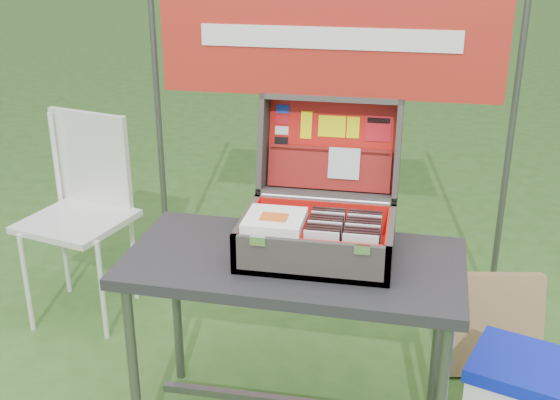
% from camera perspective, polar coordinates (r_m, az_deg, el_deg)
% --- Properties ---
extents(table, '(1.18, 0.61, 0.73)m').
position_cam_1_polar(table, '(2.60, 1.04, -11.88)').
color(table, '#272729').
rests_on(table, ground).
extents(table_top, '(1.18, 0.61, 0.04)m').
position_cam_1_polar(table_top, '(2.42, 1.10, -5.14)').
color(table_top, '#272729').
rests_on(table_top, ground).
extents(table_leg_fl, '(0.04, 0.04, 0.69)m').
position_cam_1_polar(table_leg_fl, '(2.55, -11.81, -13.61)').
color(table_leg_fl, '#59595B').
rests_on(table_leg_fl, ground).
extents(table_leg_bl, '(0.04, 0.04, 0.69)m').
position_cam_1_polar(table_leg_bl, '(2.91, -8.40, -8.53)').
color(table_leg_bl, '#59595B').
rests_on(table_leg_bl, ground).
extents(table_leg_br, '(0.04, 0.04, 0.69)m').
position_cam_1_polar(table_leg_br, '(2.78, 12.70, -10.48)').
color(table_leg_br, '#59595B').
rests_on(table_leg_br, ground).
extents(suitcase, '(0.52, 0.53, 0.48)m').
position_cam_1_polar(suitcase, '(2.39, 3.32, 1.24)').
color(suitcase, '#49453E').
rests_on(suitcase, table).
extents(suitcase_base_bottom, '(0.52, 0.37, 0.02)m').
position_cam_1_polar(suitcase_base_bottom, '(2.42, 3.01, -4.35)').
color(suitcase_base_bottom, '#49453E').
rests_on(suitcase_base_bottom, table_top).
extents(suitcase_base_wall_front, '(0.52, 0.02, 0.14)m').
position_cam_1_polar(suitcase_base_wall_front, '(2.24, 2.40, -4.94)').
color(suitcase_base_wall_front, '#49453E').
rests_on(suitcase_base_wall_front, table_top).
extents(suitcase_base_wall_back, '(0.52, 0.02, 0.14)m').
position_cam_1_polar(suitcase_base_wall_back, '(2.56, 3.59, -1.46)').
color(suitcase_base_wall_back, '#49453E').
rests_on(suitcase_base_wall_back, table_top).
extents(suitcase_base_wall_left, '(0.02, 0.37, 0.14)m').
position_cam_1_polar(suitcase_base_wall_left, '(2.44, -2.74, -2.62)').
color(suitcase_base_wall_left, '#49453E').
rests_on(suitcase_base_wall_left, table_top).
extents(suitcase_base_wall_right, '(0.02, 0.37, 0.14)m').
position_cam_1_polar(suitcase_base_wall_right, '(2.38, 8.96, -3.54)').
color(suitcase_base_wall_right, '#49453E').
rests_on(suitcase_base_wall_right, table_top).
extents(suitcase_liner_floor, '(0.48, 0.33, 0.01)m').
position_cam_1_polar(suitcase_liner_floor, '(2.42, 3.01, -4.07)').
color(suitcase_liner_floor, red).
rests_on(suitcase_liner_floor, suitcase_base_bottom).
extents(suitcase_latch_left, '(0.05, 0.01, 0.03)m').
position_cam_1_polar(suitcase_latch_left, '(2.24, -1.83, -3.35)').
color(suitcase_latch_left, silver).
rests_on(suitcase_latch_left, suitcase_base_wall_front).
extents(suitcase_latch_right, '(0.05, 0.01, 0.03)m').
position_cam_1_polar(suitcase_latch_right, '(2.19, 6.69, -4.03)').
color(suitcase_latch_right, silver).
rests_on(suitcase_latch_right, suitcase_base_wall_front).
extents(suitcase_hinge, '(0.46, 0.02, 0.02)m').
position_cam_1_polar(suitcase_hinge, '(2.54, 3.65, 0.06)').
color(suitcase_hinge, silver).
rests_on(suitcase_hinge, suitcase_base_wall_back).
extents(suitcase_lid_back, '(0.52, 0.10, 0.36)m').
position_cam_1_polar(suitcase_lid_back, '(2.64, 4.21, 4.40)').
color(suitcase_lid_back, '#49453E').
rests_on(suitcase_lid_back, suitcase_base_wall_back).
extents(suitcase_lid_rim_far, '(0.52, 0.14, 0.05)m').
position_cam_1_polar(suitcase_lid_rim_far, '(2.58, 4.27, 8.17)').
color(suitcase_lid_rim_far, '#49453E').
rests_on(suitcase_lid_rim_far, suitcase_lid_back).
extents(suitcase_lid_rim_near, '(0.52, 0.14, 0.05)m').
position_cam_1_polar(suitcase_lid_rim_near, '(2.60, 3.85, 0.50)').
color(suitcase_lid_rim_near, '#49453E').
rests_on(suitcase_lid_rim_near, suitcase_lid_back).
extents(suitcase_lid_rim_left, '(0.02, 0.22, 0.39)m').
position_cam_1_polar(suitcase_lid_rim_left, '(2.62, -1.33, 4.63)').
color(suitcase_lid_rim_left, '#49453E').
rests_on(suitcase_lid_rim_left, suitcase_lid_back).
extents(suitcase_lid_rim_right, '(0.02, 0.22, 0.39)m').
position_cam_1_polar(suitcase_lid_rim_right, '(2.57, 9.57, 3.95)').
color(suitcase_lid_rim_right, '#49453E').
rests_on(suitcase_lid_rim_right, suitcase_lid_back).
extents(suitcase_lid_liner, '(0.47, 0.08, 0.32)m').
position_cam_1_polar(suitcase_lid_liner, '(2.63, 4.18, 4.38)').
color(suitcase_lid_liner, red).
rests_on(suitcase_lid_liner, suitcase_lid_back).
extents(suitcase_liner_wall_front, '(0.48, 0.01, 0.12)m').
position_cam_1_polar(suitcase_liner_wall_front, '(2.25, 2.46, -4.57)').
color(suitcase_liner_wall_front, red).
rests_on(suitcase_liner_wall_front, suitcase_base_bottom).
extents(suitcase_liner_wall_back, '(0.48, 0.01, 0.12)m').
position_cam_1_polar(suitcase_liner_wall_back, '(2.54, 3.55, -1.37)').
color(suitcase_liner_wall_back, red).
rests_on(suitcase_liner_wall_back, suitcase_base_bottom).
extents(suitcase_liner_wall_left, '(0.01, 0.33, 0.12)m').
position_cam_1_polar(suitcase_liner_wall_left, '(2.43, -2.45, -2.43)').
color(suitcase_liner_wall_left, red).
rests_on(suitcase_liner_wall_left, suitcase_base_bottom).
extents(suitcase_liner_wall_right, '(0.01, 0.33, 0.12)m').
position_cam_1_polar(suitcase_liner_wall_right, '(2.38, 8.66, -3.29)').
color(suitcase_liner_wall_right, red).
rests_on(suitcase_liner_wall_right, suitcase_base_bottom).
extents(suitcase_lid_pocket, '(0.46, 0.07, 0.15)m').
position_cam_1_polar(suitcase_lid_pocket, '(2.62, 4.03, 2.50)').
color(suitcase_lid_pocket, maroon).
rests_on(suitcase_lid_pocket, suitcase_lid_liner).
extents(suitcase_pocket_edge, '(0.45, 0.02, 0.02)m').
position_cam_1_polar(suitcase_pocket_edge, '(2.61, 4.10, 4.09)').
color(suitcase_pocket_edge, maroon).
rests_on(suitcase_pocket_edge, suitcase_lid_pocket).
extents(suitcase_pocket_cd, '(0.12, 0.04, 0.11)m').
position_cam_1_polar(suitcase_pocket_cd, '(2.59, 5.23, 2.98)').
color(suitcase_pocket_cd, silver).
rests_on(suitcase_pocket_cd, suitcase_lid_pocket).
extents(lid_sticker_cc_a, '(0.05, 0.01, 0.03)m').
position_cam_1_polar(lid_sticker_cc_a, '(2.65, 0.22, 7.41)').
color(lid_sticker_cc_a, '#1933B2').
rests_on(lid_sticker_cc_a, suitcase_lid_liner).
extents(lid_sticker_cc_b, '(0.05, 0.01, 0.03)m').
position_cam_1_polar(lid_sticker_cc_b, '(2.65, 0.18, 6.54)').
color(lid_sticker_cc_b, red).
rests_on(lid_sticker_cc_b, suitcase_lid_liner).
extents(lid_sticker_cc_c, '(0.05, 0.01, 0.03)m').
position_cam_1_polar(lid_sticker_cc_c, '(2.65, 0.14, 5.68)').
color(lid_sticker_cc_c, white).
rests_on(lid_sticker_cc_c, suitcase_lid_liner).
extents(lid_sticker_cc_d, '(0.05, 0.01, 0.03)m').
position_cam_1_polar(lid_sticker_cc_d, '(2.65, 0.10, 4.82)').
color(lid_sticker_cc_d, black).
rests_on(lid_sticker_cc_d, suitcase_lid_liner).
extents(lid_card_neon_tall, '(0.04, 0.03, 0.10)m').
position_cam_1_polar(lid_card_neon_tall, '(2.63, 2.15, 6.11)').
color(lid_card_neon_tall, '#EEEE02').
rests_on(lid_card_neon_tall, suitcase_lid_liner).
extents(lid_card_neon_main, '(0.10, 0.02, 0.08)m').
position_cam_1_polar(lid_card_neon_main, '(2.62, 4.25, 5.99)').
color(lid_card_neon_main, '#EEEE02').
rests_on(lid_card_neon_main, suitcase_lid_liner).
extents(lid_card_neon_small, '(0.05, 0.02, 0.08)m').
position_cam_1_polar(lid_card_neon_small, '(2.61, 5.96, 5.88)').
color(lid_card_neon_small, '#EEEE02').
rests_on(lid_card_neon_small, suitcase_lid_liner).
extents(lid_sticker_band, '(0.09, 0.02, 0.09)m').
position_cam_1_polar(lid_sticker_band, '(2.61, 7.99, 5.75)').
color(lid_sticker_band, red).
rests_on(lid_sticker_band, suitcase_lid_liner).
extents(lid_sticker_band_bar, '(0.08, 0.01, 0.02)m').
position_cam_1_polar(lid_sticker_band_bar, '(2.61, 8.03, 6.41)').
color(lid_sticker_band_bar, black).
rests_on(lid_sticker_band_bar, suitcase_lid_liner).
extents(cd_left_0, '(0.11, 0.01, 0.13)m').
position_cam_1_polar(cd_left_0, '(2.26, 3.36, -4.10)').
color(cd_left_0, silver).
rests_on(cd_left_0, suitcase_liner_floor).
extents(cd_left_1, '(0.11, 0.01, 0.13)m').
position_cam_1_polar(cd_left_1, '(2.28, 3.43, -3.88)').
color(cd_left_1, black).
rests_on(cd_left_1, suitcase_liner_floor).
extents(cd_left_2, '(0.11, 0.01, 0.13)m').
position_cam_1_polar(cd_left_2, '(2.30, 3.50, -3.67)').
color(cd_left_2, black).
rests_on(cd_left_2, suitcase_liner_floor).
extents(cd_left_3, '(0.11, 0.01, 0.13)m').
position_cam_1_polar(cd_left_3, '(2.31, 3.56, -3.45)').
color(cd_left_3, black).
rests_on(cd_left_3, suitcase_liner_floor).
extents(cd_left_4, '(0.11, 0.01, 0.13)m').
position_cam_1_polar(cd_left_4, '(2.33, 3.63, -3.24)').
color(cd_left_4, silver).
rests_on(cd_left_4, suitcase_liner_floor).
extents(cd_left_5, '(0.11, 0.01, 0.13)m').
position_cam_1_polar(cd_left_5, '(2.35, 3.70, -3.04)').
color(cd_left_5, black).
rests_on(cd_left_5, suitcase_liner_floor).
extents(cd_left_6, '(0.11, 0.01, 0.13)m').
position_cam_1_polar(cd_left_6, '(2.37, 3.76, -2.83)').
color(cd_left_6, black).
rests_on(cd_left_6, suitcase_liner_floor).
extents(cd_left_7, '(0.11, 0.01, 0.13)m').
position_cam_1_polar(cd_left_7, '(2.39, 3.82, -2.63)').
color(cd_left_7, black).
rests_on(cd_left_7, suitcase_liner_floor).
extents(cd_left_8, '(0.11, 0.01, 0.13)m').
position_cam_1_polar(cd_left_8, '(2.41, 3.89, -2.43)').
color(cd_left_8, silver).
rests_on(cd_left_8, suitcase_liner_floor).
extents(cd_left_9, '(0.11, 0.01, 0.13)m').
position_cam_1_polar(cd_left_9, '(2.42, 3.95, -2.24)').
color(cd_left_9, black).
rests_on(cd_left_9, suitcase_liner_floor).
extents(cd_left_10, '(0.11, 0.01, 0.13)m').
position_cam_1_polar(cd_left_10, '(2.44, 4.01, -2.05)').
color(cd_left_10, black).
rests_on(cd_left_10, suitcase_liner_floor).
extents(cd_right_0, '(0.11, 0.01, 0.13)m').
position_cam_1_polar(cd_right_0, '(2.25, 6.51, -4.35)').
color(cd_right_0, silver).
rests_on(cd_right_0, suitcase_liner_floor).
extents(cd_right_1, '(0.11, 0.01, 0.13)m').
position_cam_1_polar(cd_right_1, '(2.27, 6.55, -4.13)').
color(cd_right_1, black).
rests_on(cd_right_1, suitcase_liner_floor).
extents(cd_right_2, '(0.11, 0.01, 0.13)m').
position_cam_1_polar(cd_right_2, '(2.29, 6.60, -3.91)').
color(cd_right_2, black).
rests_on(cd_right_2, suitcase_liner_floor).
extents(cd_right_3, '(0.11, 0.01, 0.13)m').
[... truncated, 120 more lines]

